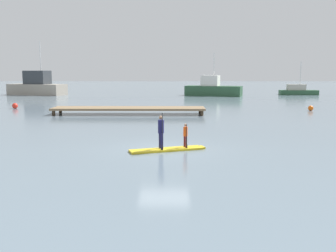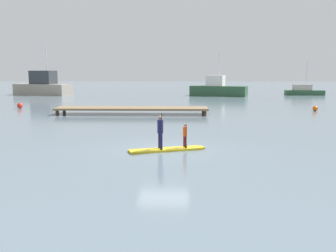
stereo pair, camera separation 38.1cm
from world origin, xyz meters
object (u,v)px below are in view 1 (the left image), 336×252
(paddler_adult, at_px, (161,130))
(mooring_buoy_near, at_px, (311,108))
(mooring_buoy_mid, at_px, (15,106))
(paddler_child_solo, at_px, (185,134))
(fishing_boat_green_midground, at_px, (298,91))
(paddleboard_near, at_px, (168,149))
(motor_boat_small_navy, at_px, (37,86))
(fishing_boat_white_large, at_px, (213,89))

(paddler_adult, height_order, mooring_buoy_near, paddler_adult)
(mooring_buoy_near, bearing_deg, mooring_buoy_mid, 176.50)
(paddler_child_solo, bearing_deg, fishing_boat_green_midground, 65.51)
(paddleboard_near, height_order, paddler_child_solo, paddler_child_solo)
(mooring_buoy_mid, bearing_deg, paddleboard_near, -52.22)
(motor_boat_small_navy, bearing_deg, paddler_adult, -63.81)
(paddler_adult, distance_m, mooring_buoy_near, 23.14)
(paddler_child_solo, distance_m, fishing_boat_white_large, 40.25)
(paddleboard_near, bearing_deg, paddler_child_solo, 18.43)
(fishing_boat_white_large, xyz_separation_m, mooring_buoy_mid, (-22.08, -19.93, -0.79))
(paddleboard_near, height_order, fishing_boat_green_midground, fishing_boat_green_midground)
(motor_boat_small_navy, distance_m, mooring_buoy_mid, 22.66)
(mooring_buoy_mid, bearing_deg, mooring_buoy_near, -3.50)
(paddler_child_solo, bearing_deg, fishing_boat_white_large, 82.08)
(paddler_adult, distance_m, motor_boat_small_navy, 47.15)
(paddler_adult, xyz_separation_m, fishing_boat_green_midground, (20.42, 42.64, -0.38))
(motor_boat_small_navy, xyz_separation_m, mooring_buoy_mid, (5.45, -21.97, -1.08))
(mooring_buoy_near, relative_size, mooring_buoy_mid, 0.89)
(paddler_adult, relative_size, fishing_boat_white_large, 0.20)
(paddler_adult, relative_size, motor_boat_small_navy, 0.18)
(paddler_child_solo, xyz_separation_m, fishing_boat_green_midground, (19.24, 42.24, -0.12))
(paddler_child_solo, bearing_deg, mooring_buoy_mid, 129.67)
(fishing_boat_white_large, height_order, mooring_buoy_near, fishing_boat_white_large)
(motor_boat_small_navy, bearing_deg, mooring_buoy_near, -34.46)
(paddleboard_near, height_order, mooring_buoy_mid, mooring_buoy_mid)
(paddler_adult, bearing_deg, mooring_buoy_near, 53.36)
(mooring_buoy_near, bearing_deg, motor_boat_small_navy, 145.54)
(fishing_boat_green_midground, bearing_deg, paddleboard_near, -115.30)
(fishing_boat_green_midground, bearing_deg, paddler_adult, -115.59)
(paddleboard_near, relative_size, mooring_buoy_near, 7.45)
(mooring_buoy_mid, bearing_deg, paddler_child_solo, -50.33)
(paddler_child_solo, height_order, mooring_buoy_mid, paddler_child_solo)
(mooring_buoy_near, bearing_deg, paddleboard_near, -126.17)
(paddler_adult, bearing_deg, paddler_child_solo, 18.93)
(fishing_boat_green_midground, bearing_deg, motor_boat_small_navy, -179.54)
(paddleboard_near, relative_size, paddler_child_solo, 3.17)
(paddleboard_near, bearing_deg, mooring_buoy_near, 53.83)
(paddler_child_solo, bearing_deg, paddleboard_near, -161.57)
(paddler_adult, xyz_separation_m, mooring_buoy_near, (13.80, 18.56, -0.77))
(paddleboard_near, xyz_separation_m, mooring_buoy_near, (13.48, 18.44, 0.20))
(mooring_buoy_near, bearing_deg, fishing_boat_white_large, 108.05)
(fishing_boat_green_midground, xyz_separation_m, motor_boat_small_navy, (-41.23, -0.33, 0.72))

